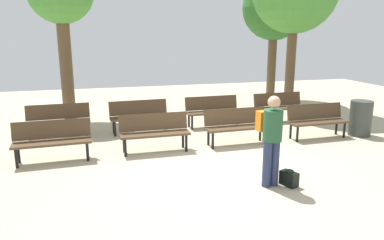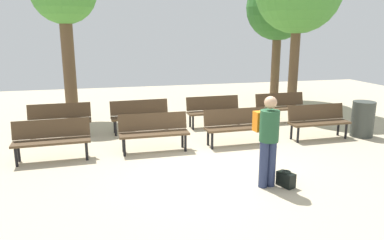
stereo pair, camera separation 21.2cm
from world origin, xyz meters
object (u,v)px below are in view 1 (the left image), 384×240
object	(u,v)px
bench_r0_c0	(52,138)
tree_1	(274,9)
bench_r0_c2	(236,124)
bench_r1_c1	(139,114)
trash_bin	(360,118)
bench_r1_c0	(58,119)
bench_r0_c3	(317,119)
bench_r1_c3	(279,105)
bench_r1_c2	(213,109)
bench_r0_c1	(154,130)
visitor_with_backpack	(271,135)
handbag	(289,178)

from	to	relation	value
bench_r0_c0	tree_1	size ratio (longest dim) A/B	0.33
bench_r0_c2	bench_r1_c1	distance (m)	2.78
trash_bin	bench_r1_c0	bearing A→B (deg)	166.44
bench_r0_c2	bench_r0_c0	bearing A→B (deg)	-179.55
bench_r0_c3	bench_r1_c1	xyz separation A→B (m)	(-4.41, 1.75, 0.00)
bench_r1_c1	bench_r1_c3	distance (m)	4.35
bench_r1_c2	bench_r1_c3	size ratio (longest dim) A/B	1.00
bench_r0_c1	visitor_with_backpack	distance (m)	3.02
tree_1	trash_bin	world-z (taller)	tree_1
bench_r0_c3	visitor_with_backpack	bearing A→B (deg)	-137.51
tree_1	bench_r1_c2	bearing A→B (deg)	-135.99
visitor_with_backpack	trash_bin	bearing A→B (deg)	-155.71
visitor_with_backpack	bench_r1_c0	bearing A→B (deg)	-54.52
bench_r0_c0	handbag	size ratio (longest dim) A/B	4.46
bench_r0_c2	trash_bin	distance (m)	3.50
tree_1	bench_r0_c0	bearing A→B (deg)	-145.19
bench_r0_c1	bench_r1_c1	distance (m)	1.77
bench_r0_c1	bench_r1_c3	size ratio (longest dim) A/B	0.99
bench_r0_c2	bench_r1_c2	size ratio (longest dim) A/B	1.00
visitor_with_backpack	handbag	xyz separation A→B (m)	(0.34, -0.12, -0.80)
bench_r0_c1	bench_r1_c1	bearing A→B (deg)	94.05
tree_1	visitor_with_backpack	bearing A→B (deg)	-117.14
bench_r0_c0	visitor_with_backpack	size ratio (longest dim) A/B	0.98
bench_r1_c2	handbag	xyz separation A→B (m)	(-0.03, -4.47, -0.37)
bench_r0_c3	handbag	xyz separation A→B (m)	(-2.28, -2.61, -0.37)
bench_r0_c1	handbag	xyz separation A→B (m)	(2.01, -2.60, -0.37)
handbag	trash_bin	xyz separation A→B (m)	(3.54, 2.49, 0.34)
bench_r0_c1	tree_1	bearing A→B (deg)	43.43
bench_r0_c3	bench_r1_c2	size ratio (longest dim) A/B	1.00
handbag	bench_r0_c2	bearing A→B (deg)	89.24
bench_r1_c3	trash_bin	distance (m)	2.42
bench_r0_c0	tree_1	world-z (taller)	tree_1
bench_r1_c2	trash_bin	world-z (taller)	trash_bin
bench_r1_c3	bench_r0_c0	bearing A→B (deg)	-164.42
handbag	trash_bin	world-z (taller)	trash_bin
bench_r0_c2	bench_r1_c2	bearing A→B (deg)	89.05
handbag	trash_bin	size ratio (longest dim) A/B	0.39
bench_r1_c0	bench_r0_c3	bearing A→B (deg)	-16.81
bench_r0_c3	bench_r1_c1	world-z (taller)	same
bench_r0_c2	bench_r0_c3	size ratio (longest dim) A/B	1.00
bench_r0_c1	handbag	bearing A→B (deg)	-52.30
bench_r0_c3	bench_r1_c3	size ratio (longest dim) A/B	1.00
tree_1	trash_bin	xyz separation A→B (m)	(-0.18, -5.54, -3.12)
bench_r1_c1	handbag	size ratio (longest dim) A/B	4.46
bench_r1_c1	tree_1	world-z (taller)	tree_1
bench_r0_c0	visitor_with_backpack	xyz separation A→B (m)	(3.89, -2.39, 0.43)
bench_r0_c0	trash_bin	size ratio (longest dim) A/B	1.72
bench_r1_c0	bench_r1_c3	distance (m)	6.45
visitor_with_backpack	bench_r0_c0	bearing A→B (deg)	-38.66
bench_r0_c0	bench_r0_c3	distance (m)	6.51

